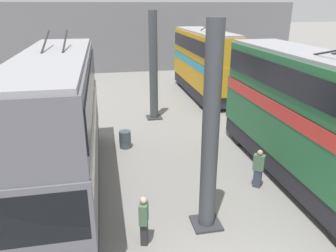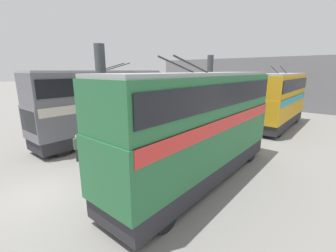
{
  "view_description": "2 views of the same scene",
  "coord_description": "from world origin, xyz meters",
  "px_view_note": "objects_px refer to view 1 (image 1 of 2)",
  "views": [
    {
      "loc": [
        -5.01,
        2.99,
        6.82
      ],
      "look_at": [
        8.77,
        0.25,
        1.58
      ],
      "focal_mm": 35.0,
      "sensor_mm": 36.0,
      "label": 1
    },
    {
      "loc": [
        -3.18,
        -9.95,
        5.25
      ],
      "look_at": [
        8.24,
        -0.5,
        1.57
      ],
      "focal_mm": 24.0,
      "sensor_mm": 36.0,
      "label": 2
    }
  ],
  "objects_px": {
    "bus_right_far": "(59,117)",
    "oil_drum": "(125,139)",
    "bus_left_far": "(204,59)",
    "person_by_left_row": "(258,168)",
    "person_by_right_row": "(144,219)",
    "bus_left_near": "(310,112)"
  },
  "relations": [
    {
      "from": "person_by_right_row",
      "to": "person_by_left_row",
      "type": "height_order",
      "value": "person_by_right_row"
    },
    {
      "from": "bus_left_near",
      "to": "bus_right_far",
      "type": "distance_m",
      "value": 9.4
    },
    {
      "from": "bus_left_near",
      "to": "bus_left_far",
      "type": "height_order",
      "value": "bus_left_near"
    },
    {
      "from": "bus_right_far",
      "to": "bus_left_far",
      "type": "bearing_deg",
      "value": -36.54
    },
    {
      "from": "bus_left_far",
      "to": "person_by_left_row",
      "type": "height_order",
      "value": "bus_left_far"
    },
    {
      "from": "bus_left_near",
      "to": "person_by_right_row",
      "type": "height_order",
      "value": "bus_left_near"
    },
    {
      "from": "person_by_right_row",
      "to": "bus_left_far",
      "type": "bearing_deg",
      "value": -97.24
    },
    {
      "from": "bus_right_far",
      "to": "oil_drum",
      "type": "xyz_separation_m",
      "value": [
        3.54,
        -2.52,
        -2.54
      ]
    },
    {
      "from": "person_by_right_row",
      "to": "bus_left_near",
      "type": "bearing_deg",
      "value": -144.06
    },
    {
      "from": "bus_right_far",
      "to": "person_by_right_row",
      "type": "relative_size",
      "value": 6.53
    },
    {
      "from": "person_by_left_row",
      "to": "oil_drum",
      "type": "bearing_deg",
      "value": -96.67
    },
    {
      "from": "bus_left_far",
      "to": "person_by_right_row",
      "type": "height_order",
      "value": "bus_left_far"
    },
    {
      "from": "person_by_left_row",
      "to": "person_by_right_row",
      "type": "bearing_deg",
      "value": -25.21
    },
    {
      "from": "bus_right_far",
      "to": "person_by_right_row",
      "type": "distance_m",
      "value": 4.96
    },
    {
      "from": "person_by_right_row",
      "to": "person_by_left_row",
      "type": "distance_m",
      "value": 5.36
    },
    {
      "from": "bus_right_far",
      "to": "oil_drum",
      "type": "relative_size",
      "value": 12.07
    },
    {
      "from": "bus_left_near",
      "to": "oil_drum",
      "type": "xyz_separation_m",
      "value": [
        4.68,
        6.81,
        -2.51
      ]
    },
    {
      "from": "bus_left_far",
      "to": "oil_drum",
      "type": "relative_size",
      "value": 11.06
    },
    {
      "from": "bus_left_far",
      "to": "bus_left_near",
      "type": "bearing_deg",
      "value": 180.0
    },
    {
      "from": "oil_drum",
      "to": "bus_left_far",
      "type": "bearing_deg",
      "value": -36.96
    },
    {
      "from": "person_by_right_row",
      "to": "oil_drum",
      "type": "distance_m",
      "value": 7.24
    },
    {
      "from": "oil_drum",
      "to": "person_by_right_row",
      "type": "bearing_deg",
      "value": -179.72
    }
  ]
}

